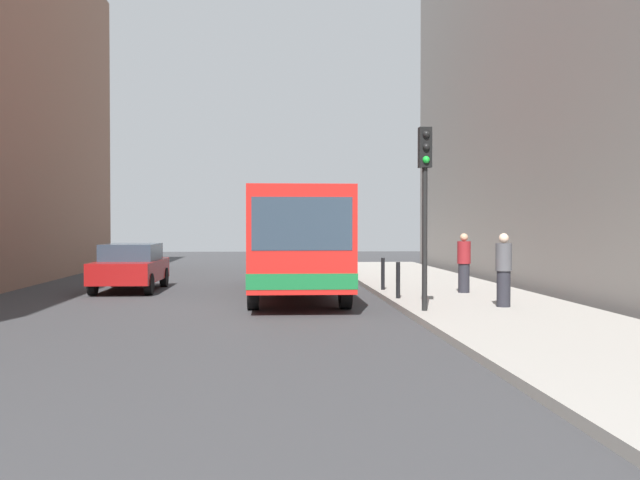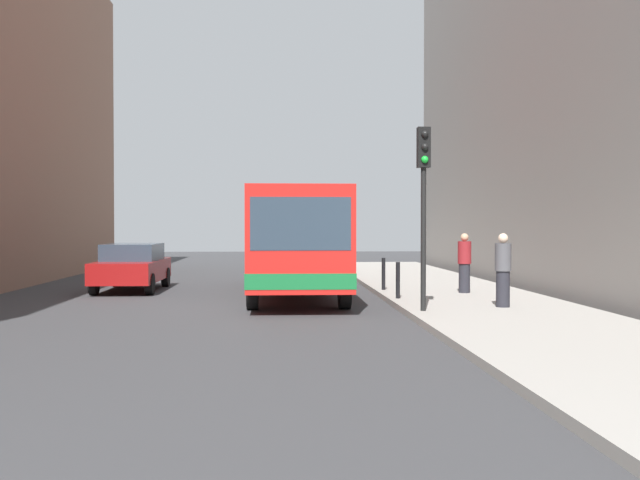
{
  "view_description": "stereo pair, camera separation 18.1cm",
  "coord_description": "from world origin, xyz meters",
  "px_view_note": "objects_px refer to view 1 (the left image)",
  "views": [
    {
      "loc": [
        0.07,
        -18.42,
        2.06
      ],
      "look_at": [
        1.45,
        1.61,
        1.67
      ],
      "focal_mm": 41.59,
      "sensor_mm": 36.0,
      "label": 1
    },
    {
      "loc": [
        0.25,
        -18.43,
        2.06
      ],
      "look_at": [
        1.45,
        1.61,
        1.67
      ],
      "focal_mm": 41.59,
      "sensor_mm": 36.0,
      "label": 2
    }
  ],
  "objects_px": {
    "bollard_near": "(398,280)",
    "bollard_mid": "(383,274)",
    "traffic_light": "(425,183)",
    "car_beside_bus": "(131,266)",
    "pedestrian_mid_sidewalk": "(464,263)",
    "pedestrian_near_signal": "(504,270)",
    "bus": "(294,237)"
  },
  "relations": [
    {
      "from": "bus",
      "to": "pedestrian_mid_sidewalk",
      "type": "relative_size",
      "value": 6.54
    },
    {
      "from": "pedestrian_near_signal",
      "to": "pedestrian_mid_sidewalk",
      "type": "relative_size",
      "value": 1.02
    },
    {
      "from": "bus",
      "to": "car_beside_bus",
      "type": "xyz_separation_m",
      "value": [
        -5.11,
        1.57,
        -0.94
      ]
    },
    {
      "from": "bus",
      "to": "traffic_light",
      "type": "height_order",
      "value": "traffic_light"
    },
    {
      "from": "bus",
      "to": "bollard_mid",
      "type": "height_order",
      "value": "bus"
    },
    {
      "from": "car_beside_bus",
      "to": "bollard_near",
      "type": "xyz_separation_m",
      "value": [
        7.73,
        -4.51,
        -0.16
      ]
    },
    {
      "from": "bollard_mid",
      "to": "pedestrian_mid_sidewalk",
      "type": "distance_m",
      "value": 2.44
    },
    {
      "from": "bollard_mid",
      "to": "pedestrian_near_signal",
      "type": "distance_m",
      "value": 5.24
    },
    {
      "from": "bollard_near",
      "to": "pedestrian_mid_sidewalk",
      "type": "height_order",
      "value": "pedestrian_mid_sidewalk"
    },
    {
      "from": "bollard_near",
      "to": "bollard_mid",
      "type": "distance_m",
      "value": 2.59
    },
    {
      "from": "car_beside_bus",
      "to": "traffic_light",
      "type": "bearing_deg",
      "value": 137.19
    },
    {
      "from": "car_beside_bus",
      "to": "bus",
      "type": "bearing_deg",
      "value": 163.37
    },
    {
      "from": "traffic_light",
      "to": "bollard_mid",
      "type": "distance_m",
      "value": 5.94
    },
    {
      "from": "pedestrian_near_signal",
      "to": "bollard_near",
      "type": "bearing_deg",
      "value": -5.61
    },
    {
      "from": "bus",
      "to": "car_beside_bus",
      "type": "bearing_deg",
      "value": -16.84
    },
    {
      "from": "bus",
      "to": "pedestrian_mid_sidewalk",
      "type": "bearing_deg",
      "value": 163.23
    },
    {
      "from": "car_beside_bus",
      "to": "bollard_mid",
      "type": "xyz_separation_m",
      "value": [
        7.73,
        -1.92,
        -0.16
      ]
    },
    {
      "from": "pedestrian_near_signal",
      "to": "traffic_light",
      "type": "bearing_deg",
      "value": 58.51
    },
    {
      "from": "traffic_light",
      "to": "bus",
      "type": "bearing_deg",
      "value": 115.15
    },
    {
      "from": "car_beside_bus",
      "to": "pedestrian_near_signal",
      "type": "height_order",
      "value": "pedestrian_near_signal"
    },
    {
      "from": "traffic_light",
      "to": "bollard_near",
      "type": "height_order",
      "value": "traffic_light"
    },
    {
      "from": "traffic_light",
      "to": "pedestrian_mid_sidewalk",
      "type": "xyz_separation_m",
      "value": [
        2.05,
        4.34,
        -2.01
      ]
    },
    {
      "from": "pedestrian_mid_sidewalk",
      "to": "car_beside_bus",
      "type": "bearing_deg",
      "value": 23.53
    },
    {
      "from": "car_beside_bus",
      "to": "traffic_light",
      "type": "height_order",
      "value": "traffic_light"
    },
    {
      "from": "bollard_mid",
      "to": "pedestrian_mid_sidewalk",
      "type": "bearing_deg",
      "value": -27.11
    },
    {
      "from": "car_beside_bus",
      "to": "pedestrian_near_signal",
      "type": "bearing_deg",
      "value": 146.2
    },
    {
      "from": "car_beside_bus",
      "to": "bollard_mid",
      "type": "height_order",
      "value": "car_beside_bus"
    },
    {
      "from": "bollard_mid",
      "to": "pedestrian_mid_sidewalk",
      "type": "relative_size",
      "value": 0.56
    },
    {
      "from": "bollard_mid",
      "to": "traffic_light",
      "type": "bearing_deg",
      "value": -88.95
    },
    {
      "from": "pedestrian_near_signal",
      "to": "pedestrian_mid_sidewalk",
      "type": "xyz_separation_m",
      "value": [
        0.03,
        3.67,
        -0.02
      ]
    },
    {
      "from": "pedestrian_mid_sidewalk",
      "to": "traffic_light",
      "type": "bearing_deg",
      "value": 105.22
    },
    {
      "from": "traffic_light",
      "to": "bollard_mid",
      "type": "bearing_deg",
      "value": 91.05
    }
  ]
}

